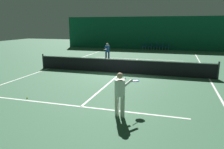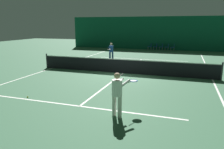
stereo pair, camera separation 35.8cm
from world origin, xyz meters
The scene contains 17 objects.
ground_plane centered at (0.00, 0.00, 0.00)m, with size 60.00×60.00×0.00m, color #386647.
backdrop_curtain centered at (0.00, 15.08, 2.10)m, with size 23.00×0.12×4.21m.
court_line_baseline_far centered at (0.00, 11.90, 0.00)m, with size 11.00×0.10×0.00m.
court_line_service_far centered at (0.00, 6.40, 0.00)m, with size 8.25×0.10×0.00m.
court_line_service_near centered at (0.00, -6.40, 0.00)m, with size 8.25×0.10×0.00m.
court_line_sideline_left centered at (-5.50, 0.00, 0.00)m, with size 0.10×23.80×0.00m.
court_line_sideline_right centered at (5.50, 0.00, 0.00)m, with size 0.10×23.80×0.00m.
court_line_centre centered at (0.00, 0.00, 0.00)m, with size 0.10×12.80×0.00m.
tennis_net centered at (0.00, 0.00, 0.51)m, with size 12.00×0.10×1.07m.
player_near centered at (1.72, -6.83, 0.93)m, with size 0.82×1.35×1.59m.
player_far centered at (-2.45, 4.71, 0.93)m, with size 0.53×1.35×1.59m.
courtside_chair_0 centered at (-0.49, 14.53, 0.49)m, with size 0.44×0.44×0.84m.
courtside_chair_1 centered at (0.23, 14.53, 0.49)m, with size 0.44×0.44×0.84m.
courtside_chair_2 centered at (0.94, 14.53, 0.49)m, with size 0.44×0.44×0.84m.
courtside_chair_3 centered at (1.66, 14.53, 0.49)m, with size 0.44×0.44×0.84m.
courtside_chair_4 centered at (2.38, 14.53, 0.49)m, with size 0.44×0.44×0.84m.
tennis_ball centered at (-2.68, -6.19, 0.03)m, with size 0.07×0.07×0.07m.
Camera 2 is at (3.85, -13.77, 3.18)m, focal length 35.00 mm.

